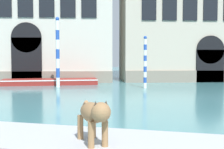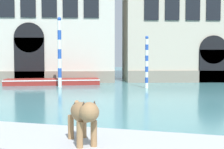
% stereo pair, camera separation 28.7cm
% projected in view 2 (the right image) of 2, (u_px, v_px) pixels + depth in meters
% --- Properties ---
extents(palazzo_left, '(10.12, 6.13, 13.95)m').
position_uv_depth(palazzo_left, '(55.00, 0.00, 26.98)').
color(palazzo_left, beige).
rests_on(palazzo_left, ground_plane).
extents(dog_on_deck, '(0.61, 1.17, 0.81)m').
position_uv_depth(dog_on_deck, '(83.00, 114.00, 5.42)').
color(dog_on_deck, '#997047').
rests_on(dog_on_deck, boat_foreground).
extents(boat_moored_near_palazzo, '(7.03, 2.54, 0.42)m').
position_uv_depth(boat_moored_near_palazzo, '(53.00, 81.00, 23.06)').
color(boat_moored_near_palazzo, maroon).
rests_on(boat_moored_near_palazzo, ground_plane).
extents(mooring_pole_0, '(0.22, 0.22, 3.41)m').
position_uv_depth(mooring_pole_0, '(147.00, 62.00, 20.25)').
color(mooring_pole_0, white).
rests_on(mooring_pole_0, ground_plane).
extents(mooring_pole_2, '(0.26, 0.26, 4.73)m').
position_uv_depth(mooring_pole_2, '(60.00, 52.00, 21.07)').
color(mooring_pole_2, white).
rests_on(mooring_pole_2, ground_plane).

